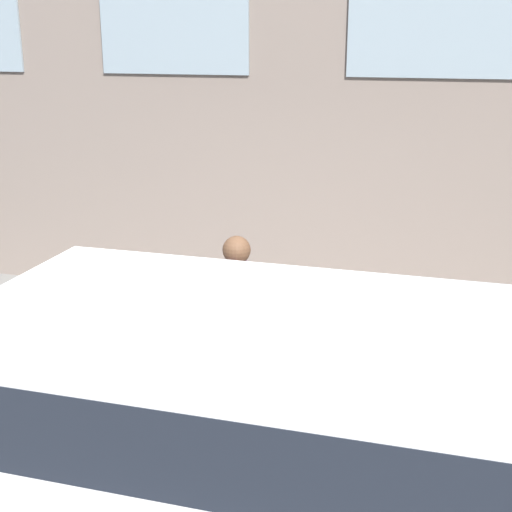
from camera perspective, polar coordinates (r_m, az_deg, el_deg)
The scene contains 5 objects.
ground_plane at distance 5.49m, azimuth -4.13°, elevation -15.66°, with size 80.00×80.00×0.00m, color #514F4C.
sidewalk at distance 6.63m, azimuth 0.14°, elevation -8.70°, with size 2.85×60.00×0.16m.
fire_hydrant at distance 5.46m, azimuth 1.58°, elevation -9.55°, with size 0.28×0.40×0.71m.
person at distance 5.59m, azimuth -1.53°, elevation -3.78°, with size 0.33×0.22×1.36m.
parked_truck_white_near at distance 3.88m, azimuth -0.53°, elevation -14.23°, with size 1.86×4.88×1.65m.
Camera 1 is at (-4.31, -1.65, 2.97)m, focal length 50.00 mm.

